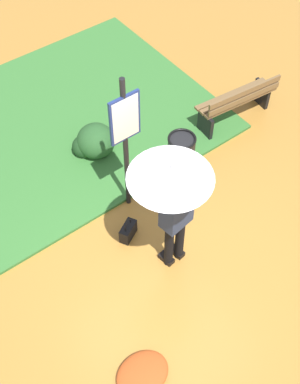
# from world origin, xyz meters

# --- Properties ---
(ground_plane) EXTENTS (18.00, 18.00, 0.00)m
(ground_plane) POSITION_xyz_m (0.00, 0.00, 0.00)
(ground_plane) COLOR #B27A33
(grass_verge) EXTENTS (4.80, 4.00, 0.05)m
(grass_verge) POSITION_xyz_m (-0.44, -3.29, 0.03)
(grass_verge) COLOR #387533
(grass_verge) RESTS_ON ground_plane
(person_with_umbrella) EXTENTS (0.96, 0.96, 2.04)m
(person_with_umbrella) POSITION_xyz_m (-0.13, -0.09, 1.55)
(person_with_umbrella) COLOR black
(person_with_umbrella) RESTS_ON ground_plane
(info_sign_post) EXTENTS (0.44, 0.07, 2.30)m
(info_sign_post) POSITION_xyz_m (-0.29, -1.25, 1.44)
(info_sign_post) COLOR black
(info_sign_post) RESTS_ON ground_plane
(handbag) EXTENTS (0.33, 0.27, 0.37)m
(handbag) POSITION_xyz_m (0.07, -0.77, 0.13)
(handbag) COLOR black
(handbag) RESTS_ON ground_plane
(park_bench) EXTENTS (1.40, 0.50, 0.75)m
(park_bench) POSITION_xyz_m (-2.74, -1.60, 0.40)
(park_bench) COLOR black
(park_bench) RESTS_ON ground_plane
(trash_bin) EXTENTS (0.42, 0.42, 0.83)m
(trash_bin) POSITION_xyz_m (-1.21, -1.19, 0.42)
(trash_bin) COLOR black
(trash_bin) RESTS_ON ground_plane
(shrub_cluster) EXTENTS (0.66, 0.60, 0.54)m
(shrub_cluster) POSITION_xyz_m (-0.43, -2.39, 0.25)
(shrub_cluster) COLOR #285628
(shrub_cluster) RESTS_ON ground_plane
(leaf_pile_near_person) EXTENTS (0.65, 0.52, 0.14)m
(leaf_pile_near_person) POSITION_xyz_m (1.07, 0.92, 0.07)
(leaf_pile_near_person) COLOR #B74C1E
(leaf_pile_near_person) RESTS_ON ground_plane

